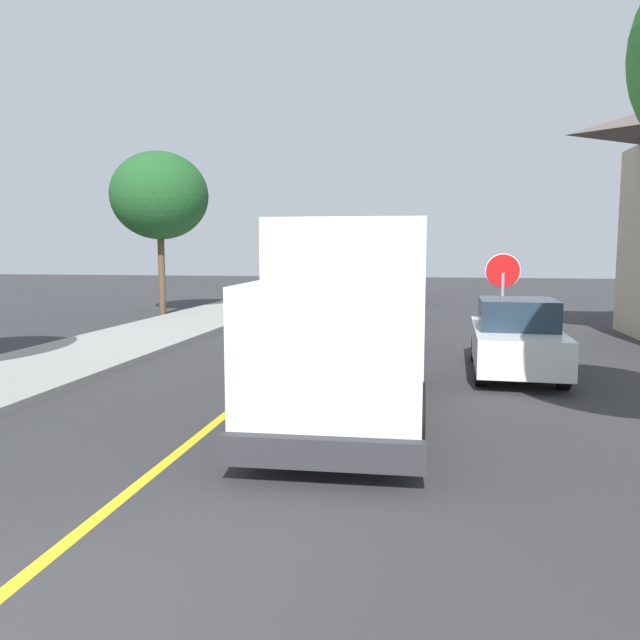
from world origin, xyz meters
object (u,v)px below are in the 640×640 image
object	(u,v)px
parked_car_furthest	(403,282)
parked_van_across	(516,338)
street_tree_down_block	(160,196)
stop_sign	(502,288)
parked_car_near	(372,317)
parked_car_mid	(386,301)
box_truck	(352,306)
parked_car_far	(402,289)

from	to	relation	value
parked_car_furthest	parked_van_across	distance (m)	23.87
parked_van_across	street_tree_down_block	xyz separation A→B (m)	(-13.14, 10.73, 4.20)
parked_car_furthest	stop_sign	size ratio (longest dim) A/B	1.68
parked_car_near	parked_van_across	xyz separation A→B (m)	(3.54, -3.88, 0.00)
street_tree_down_block	parked_car_near	bearing A→B (deg)	-35.53
parked_car_near	parked_car_furthest	distance (m)	19.73
parked_car_near	parked_van_across	distance (m)	5.26
parked_car_furthest	parked_van_across	world-z (taller)	same
parked_car_mid	stop_sign	xyz separation A→B (m)	(3.31, -8.95, 1.06)
street_tree_down_block	stop_sign	bearing A→B (deg)	-37.58
box_truck	parked_car_mid	size ratio (longest dim) A/B	1.63
box_truck	street_tree_down_block	bearing A→B (deg)	125.01
parked_car_near	parked_car_furthest	world-z (taller)	same
parked_car_near	parked_car_mid	xyz separation A→B (m)	(0.01, 5.87, 0.00)
box_truck	parked_van_across	xyz separation A→B (m)	(3.21, 3.43, -0.97)
parked_car_near	parked_van_across	bearing A→B (deg)	-47.63
parked_car_far	street_tree_down_block	size ratio (longest dim) A/B	0.65
parked_car_furthest	street_tree_down_block	xyz separation A→B (m)	(-9.65, -12.88, 4.20)
parked_car_far	parked_van_across	world-z (taller)	same
parked_car_furthest	parked_car_far	bearing A→B (deg)	-87.69
box_truck	stop_sign	size ratio (longest dim) A/B	2.74
parked_van_across	street_tree_down_block	size ratio (longest dim) A/B	0.65
parked_car_mid	street_tree_down_block	distance (m)	10.52
parked_car_near	stop_sign	distance (m)	4.65
parked_car_mid	box_truck	bearing A→B (deg)	-88.59
parked_car_mid	parked_van_across	world-z (taller)	same
parked_car_near	stop_sign	size ratio (longest dim) A/B	1.68
parked_car_far	street_tree_down_block	xyz separation A→B (m)	(-9.91, -6.43, 4.20)
street_tree_down_block	parked_van_across	bearing A→B (deg)	-39.25
parked_car_near	street_tree_down_block	distance (m)	12.51
stop_sign	parked_car_furthest	bearing A→B (deg)	98.13
parked_car_near	stop_sign	bearing A→B (deg)	-42.93
parked_car_mid	street_tree_down_block	size ratio (longest dim) A/B	0.65
parked_car_far	parked_car_furthest	bearing A→B (deg)	92.31
parked_car_mid	parked_car_far	size ratio (longest dim) A/B	1.00
stop_sign	street_tree_down_block	distance (m)	16.58
parked_van_across	stop_sign	xyz separation A→B (m)	(-0.23, 0.80, 1.06)
box_truck	parked_car_furthest	distance (m)	27.06
parked_car_mid	street_tree_down_block	xyz separation A→B (m)	(-9.60, 0.98, 4.20)
parked_van_across	parked_car_near	bearing A→B (deg)	132.37
stop_sign	parked_car_near	bearing A→B (deg)	137.07
parked_car_furthest	street_tree_down_block	distance (m)	16.63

